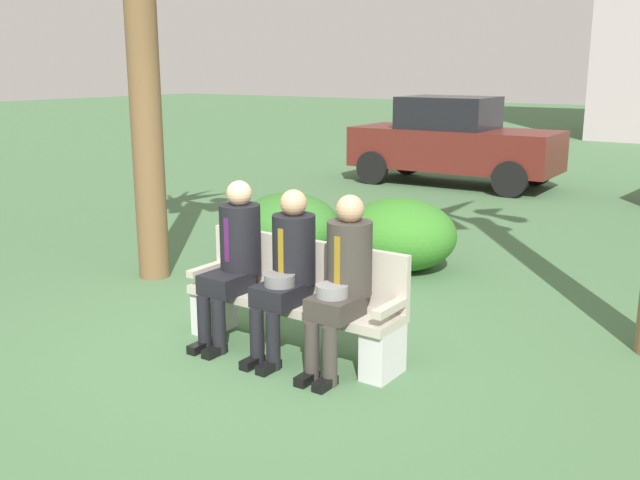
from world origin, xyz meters
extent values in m
plane|color=#456C44|center=(0.00, 0.00, 0.00)|extent=(80.00, 80.00, 0.00)
cube|color=#B7AD9E|center=(0.24, 0.19, 0.42)|extent=(1.88, 0.44, 0.07)
cube|color=#B7AD9E|center=(0.24, 0.38, 0.68)|extent=(1.88, 0.06, 0.45)
cube|color=#B7AD9E|center=(-0.66, 0.19, 0.55)|extent=(0.08, 0.44, 0.06)
cube|color=#B7AD9E|center=(1.14, 0.19, 0.55)|extent=(0.08, 0.44, 0.06)
cube|color=silver|center=(-0.60, 0.19, 0.19)|extent=(0.20, 0.37, 0.38)
cube|color=silver|center=(1.08, 0.19, 0.19)|extent=(0.20, 0.37, 0.38)
cube|color=black|center=(-0.30, 0.02, 0.53)|extent=(0.32, 0.38, 0.16)
cylinder|color=black|center=(-0.38, -0.17, 0.23)|extent=(0.11, 0.11, 0.45)
cylinder|color=black|center=(-0.22, -0.17, 0.23)|extent=(0.11, 0.11, 0.45)
cube|color=black|center=(-0.38, -0.23, 0.04)|extent=(0.09, 0.22, 0.07)
cube|color=black|center=(-0.22, -0.23, 0.04)|extent=(0.09, 0.22, 0.07)
cylinder|color=black|center=(-0.30, 0.21, 0.86)|extent=(0.34, 0.34, 0.57)
cube|color=#4C1951|center=(-0.30, 0.04, 0.88)|extent=(0.05, 0.01, 0.36)
sphere|color=tan|center=(-0.30, 0.21, 1.24)|extent=(0.21, 0.21, 0.21)
cube|color=black|center=(0.25, 0.02, 0.53)|extent=(0.32, 0.38, 0.16)
cylinder|color=black|center=(0.17, -0.17, 0.23)|extent=(0.11, 0.11, 0.45)
cylinder|color=black|center=(0.33, -0.17, 0.23)|extent=(0.11, 0.11, 0.45)
cube|color=black|center=(0.17, -0.23, 0.04)|extent=(0.09, 0.22, 0.07)
cube|color=black|center=(0.33, -0.23, 0.04)|extent=(0.09, 0.22, 0.07)
cylinder|color=black|center=(0.25, 0.21, 0.85)|extent=(0.34, 0.34, 0.55)
cube|color=olive|center=(0.25, 0.04, 0.87)|extent=(0.05, 0.01, 0.35)
sphere|color=tan|center=(0.25, 0.21, 1.22)|extent=(0.21, 0.21, 0.21)
cylinder|color=slate|center=(0.27, 0.00, 0.66)|extent=(0.24, 0.24, 0.09)
cube|color=#38332D|center=(0.77, 0.02, 0.53)|extent=(0.32, 0.38, 0.16)
cylinder|color=#38332D|center=(0.69, -0.17, 0.23)|extent=(0.11, 0.11, 0.45)
cylinder|color=#38332D|center=(0.85, -0.17, 0.23)|extent=(0.11, 0.11, 0.45)
cube|color=black|center=(0.69, -0.23, 0.04)|extent=(0.09, 0.22, 0.07)
cube|color=black|center=(0.85, -0.23, 0.04)|extent=(0.09, 0.22, 0.07)
cylinder|color=#38332D|center=(0.77, 0.21, 0.86)|extent=(0.34, 0.34, 0.56)
cube|color=olive|center=(0.77, 0.04, 0.88)|extent=(0.05, 0.01, 0.36)
sphere|color=tan|center=(0.77, 0.21, 1.23)|extent=(0.21, 0.21, 0.21)
cylinder|color=gray|center=(0.75, 0.00, 0.66)|extent=(0.24, 0.24, 0.09)
cylinder|color=brown|center=(-2.29, 1.06, 1.95)|extent=(0.33, 0.33, 3.90)
ellipsoid|color=#337724|center=(-0.22, 2.85, 0.40)|extent=(1.29, 1.18, 0.81)
ellipsoid|color=#316D28|center=(-1.52, 2.50, 0.40)|extent=(1.27, 1.16, 0.79)
cube|color=#591E19|center=(-2.23, 8.74, 0.70)|extent=(3.95, 1.69, 0.76)
cube|color=black|center=(-2.38, 8.73, 1.38)|extent=(1.74, 1.42, 0.60)
cylinder|color=black|center=(-0.89, 9.56, 0.32)|extent=(0.64, 0.16, 0.64)
cylinder|color=black|center=(-0.84, 8.00, 0.32)|extent=(0.64, 0.16, 0.64)
cylinder|color=black|center=(-3.62, 9.47, 0.32)|extent=(0.64, 0.16, 0.64)
cylinder|color=black|center=(-3.57, 7.91, 0.32)|extent=(0.64, 0.16, 0.64)
camera|label=1|loc=(3.55, -4.22, 2.26)|focal=40.73mm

